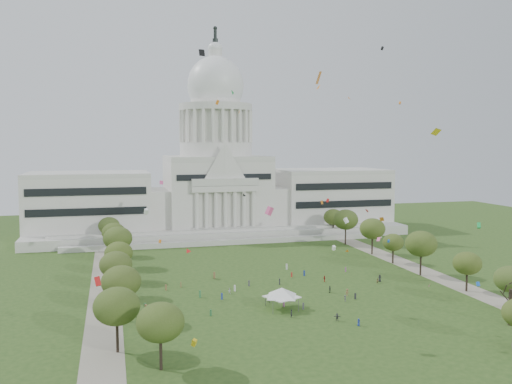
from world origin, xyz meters
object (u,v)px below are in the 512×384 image
Objects in this scene: capitol at (216,183)px; person_0 at (380,278)px; big_bare_tree at (511,286)px; event_tent at (282,292)px.

capitol is 78.08× the size of person_0.
big_bare_tree is 1.02× the size of event_tent.
big_bare_tree is at bearing -36.40° from person_0.
capitol is 118.88m from event_tent.
big_bare_tree is (38.00, -141.59, -13.62)m from capitol.
person_0 is at bearing 102.71° from big_bare_tree.
person_0 is (35.29, 17.40, -3.10)m from event_tent.
event_tent is at bearing -93.27° from capitol.
event_tent is at bearing -112.87° from person_0.
person_0 is (-9.41, 41.70, -7.65)m from big_bare_tree.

